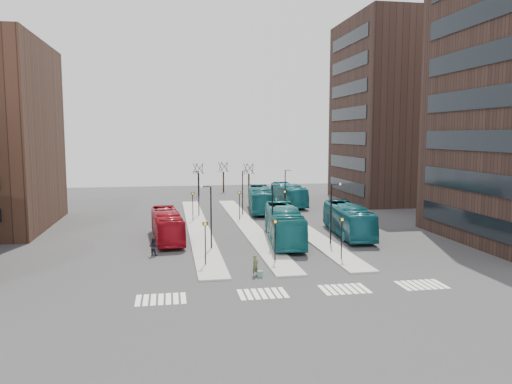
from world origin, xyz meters
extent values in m
plane|color=#2A2A2C|center=(0.00, 0.00, 0.00)|extent=(160.00, 160.00, 0.00)
cube|color=#969691|center=(-4.00, 30.00, 0.07)|extent=(2.50, 45.00, 0.15)
cube|color=#969691|center=(2.00, 30.00, 0.07)|extent=(2.50, 45.00, 0.15)
cube|color=#969691|center=(8.00, 30.00, 0.07)|extent=(2.50, 45.00, 0.15)
cube|color=#1A4192|center=(-0.45, 8.04, 0.25)|extent=(0.42, 0.35, 0.50)
imported|color=maroon|center=(-7.61, 23.21, 1.58)|extent=(3.60, 11.50, 3.15)
imported|color=#135F63|center=(4.33, 20.34, 1.82)|extent=(4.65, 13.37, 3.65)
imported|color=#135961|center=(5.66, 41.11, 1.77)|extent=(4.44, 12.96, 3.54)
imported|color=#145764|center=(12.05, 22.35, 1.71)|extent=(3.93, 12.51, 3.43)
imported|color=#16656F|center=(11.15, 46.49, 1.70)|extent=(3.38, 12.29, 3.39)
imported|color=#4D5030|center=(-0.76, 8.39, 0.85)|extent=(0.74, 0.70, 1.70)
imported|color=black|center=(-8.86, 16.46, 0.85)|extent=(1.00, 0.89, 1.70)
imported|color=black|center=(3.73, 17.50, 0.84)|extent=(0.59, 1.04, 1.68)
imported|color=black|center=(3.48, 18.61, 0.88)|extent=(0.67, 1.15, 1.76)
cube|color=silver|center=(-9.50, 4.00, 0.01)|extent=(0.35, 2.40, 0.01)
cube|color=silver|center=(-9.00, 4.00, 0.01)|extent=(0.35, 2.40, 0.01)
cube|color=silver|center=(-8.50, 4.00, 0.01)|extent=(0.35, 2.40, 0.01)
cube|color=silver|center=(-8.00, 4.00, 0.01)|extent=(0.35, 2.40, 0.01)
cube|color=silver|center=(-7.50, 4.00, 0.01)|extent=(0.35, 2.40, 0.01)
cube|color=silver|center=(-7.00, 4.00, 0.01)|extent=(0.35, 2.40, 0.01)
cube|color=silver|center=(-6.50, 4.00, 0.01)|extent=(0.35, 2.40, 0.01)
cube|color=silver|center=(-2.50, 4.00, 0.01)|extent=(0.35, 2.40, 0.01)
cube|color=silver|center=(-2.00, 4.00, 0.01)|extent=(0.35, 2.40, 0.01)
cube|color=silver|center=(-1.50, 4.00, 0.01)|extent=(0.35, 2.40, 0.01)
cube|color=silver|center=(-1.00, 4.00, 0.01)|extent=(0.35, 2.40, 0.01)
cube|color=silver|center=(-0.50, 4.00, 0.01)|extent=(0.35, 2.40, 0.01)
cube|color=silver|center=(0.00, 4.00, 0.01)|extent=(0.35, 2.40, 0.01)
cube|color=silver|center=(0.50, 4.00, 0.01)|extent=(0.35, 2.40, 0.01)
cube|color=silver|center=(3.50, 4.00, 0.01)|extent=(0.35, 2.40, 0.01)
cube|color=silver|center=(4.00, 4.00, 0.01)|extent=(0.35, 2.40, 0.01)
cube|color=silver|center=(4.50, 4.00, 0.01)|extent=(0.35, 2.40, 0.01)
cube|color=silver|center=(5.00, 4.00, 0.01)|extent=(0.35, 2.40, 0.01)
cube|color=silver|center=(5.50, 4.00, 0.01)|extent=(0.35, 2.40, 0.01)
cube|color=silver|center=(6.00, 4.00, 0.01)|extent=(0.35, 2.40, 0.01)
cube|color=silver|center=(6.50, 4.00, 0.01)|extent=(0.35, 2.40, 0.01)
cube|color=silver|center=(9.50, 4.00, 0.01)|extent=(0.35, 2.40, 0.01)
cube|color=silver|center=(10.00, 4.00, 0.01)|extent=(0.35, 2.40, 0.01)
cube|color=silver|center=(10.50, 4.00, 0.01)|extent=(0.35, 2.40, 0.01)
cube|color=silver|center=(11.00, 4.00, 0.01)|extent=(0.35, 2.40, 0.01)
cube|color=silver|center=(11.50, 4.00, 0.01)|extent=(0.35, 2.40, 0.01)
cube|color=silver|center=(12.00, 4.00, 0.01)|extent=(0.35, 2.40, 0.01)
cube|color=silver|center=(12.50, 4.00, 0.01)|extent=(0.35, 2.40, 0.01)
cube|color=black|center=(21.94, 16.00, 2.50)|extent=(0.12, 16.00, 2.00)
cube|color=black|center=(21.94, 16.00, 6.50)|extent=(0.12, 16.00, 2.00)
cube|color=black|center=(21.94, 16.00, 10.50)|extent=(0.12, 16.00, 2.00)
cube|color=black|center=(21.94, 16.00, 14.50)|extent=(0.12, 16.00, 2.00)
cube|color=black|center=(21.94, 16.00, 18.50)|extent=(0.12, 16.00, 2.00)
cube|color=black|center=(21.94, 16.00, 22.50)|extent=(0.12, 16.00, 2.00)
cube|color=#31211B|center=(32.00, 50.00, 15.00)|extent=(20.00, 20.00, 30.00)
cube|color=black|center=(21.94, 50.00, 2.50)|extent=(0.12, 16.00, 2.00)
cube|color=black|center=(21.94, 50.00, 6.50)|extent=(0.12, 16.00, 2.00)
cube|color=black|center=(21.94, 50.00, 10.50)|extent=(0.12, 16.00, 2.00)
cube|color=black|center=(21.94, 50.00, 14.50)|extent=(0.12, 16.00, 2.00)
cube|color=black|center=(21.94, 50.00, 18.50)|extent=(0.12, 16.00, 2.00)
cube|color=black|center=(21.94, 50.00, 22.50)|extent=(0.12, 16.00, 2.00)
cube|color=black|center=(21.94, 50.00, 26.50)|extent=(0.12, 16.00, 2.00)
cylinder|color=black|center=(-4.40, 12.00, 1.90)|extent=(0.10, 0.10, 3.50)
cube|color=black|center=(-4.40, 12.00, 3.65)|extent=(0.45, 0.10, 0.30)
cube|color=yellow|center=(-4.40, 11.94, 3.65)|extent=(0.20, 0.02, 0.20)
cylinder|color=black|center=(-4.40, 34.00, 1.90)|extent=(0.10, 0.10, 3.50)
cube|color=black|center=(-4.40, 34.00, 3.65)|extent=(0.45, 0.10, 0.30)
cube|color=yellow|center=(-4.40, 33.94, 3.65)|extent=(0.20, 0.02, 0.20)
cylinder|color=black|center=(1.60, 12.00, 1.90)|extent=(0.10, 0.10, 3.50)
cube|color=black|center=(1.60, 12.00, 3.65)|extent=(0.45, 0.10, 0.30)
cube|color=yellow|center=(1.60, 11.94, 3.65)|extent=(0.20, 0.02, 0.20)
cylinder|color=black|center=(1.60, 34.00, 1.90)|extent=(0.10, 0.10, 3.50)
cube|color=black|center=(1.60, 34.00, 3.65)|extent=(0.45, 0.10, 0.30)
cube|color=yellow|center=(1.60, 33.94, 3.65)|extent=(0.20, 0.02, 0.20)
cylinder|color=black|center=(7.60, 12.00, 1.90)|extent=(0.10, 0.10, 3.50)
cube|color=black|center=(7.60, 12.00, 3.65)|extent=(0.45, 0.10, 0.30)
cube|color=yellow|center=(7.60, 11.94, 3.65)|extent=(0.20, 0.02, 0.20)
cylinder|color=black|center=(7.60, 34.00, 1.90)|extent=(0.10, 0.10, 3.50)
cube|color=black|center=(7.60, 34.00, 3.65)|extent=(0.45, 0.10, 0.30)
cube|color=yellow|center=(7.60, 33.94, 3.65)|extent=(0.20, 0.02, 0.20)
cylinder|color=black|center=(-3.40, 18.00, 3.15)|extent=(0.14, 0.14, 6.00)
cylinder|color=black|center=(-3.85, 18.00, 6.15)|extent=(0.90, 0.08, 0.08)
sphere|color=silver|center=(-4.30, 18.00, 6.15)|extent=(0.24, 0.24, 0.24)
cylinder|color=black|center=(-3.40, 38.00, 3.15)|extent=(0.14, 0.14, 6.00)
cylinder|color=black|center=(-3.85, 38.00, 6.15)|extent=(0.90, 0.08, 0.08)
sphere|color=silver|center=(-4.30, 38.00, 6.15)|extent=(0.24, 0.24, 0.24)
cylinder|color=black|center=(2.60, 18.00, 3.15)|extent=(0.14, 0.14, 6.00)
cylinder|color=black|center=(3.05, 18.00, 6.15)|extent=(0.90, 0.08, 0.08)
sphere|color=silver|center=(3.50, 18.00, 6.15)|extent=(0.24, 0.24, 0.24)
cylinder|color=black|center=(2.60, 38.00, 3.15)|extent=(0.14, 0.14, 6.00)
cylinder|color=black|center=(3.05, 38.00, 6.15)|extent=(0.90, 0.08, 0.08)
sphere|color=silver|center=(3.50, 38.00, 6.15)|extent=(0.24, 0.24, 0.24)
cylinder|color=black|center=(8.60, 18.00, 3.15)|extent=(0.14, 0.14, 6.00)
cylinder|color=black|center=(9.05, 18.00, 6.15)|extent=(0.90, 0.08, 0.08)
sphere|color=silver|center=(9.50, 18.00, 6.15)|extent=(0.24, 0.24, 0.24)
cylinder|color=black|center=(8.60, 38.00, 3.15)|extent=(0.14, 0.14, 6.00)
cylinder|color=black|center=(9.05, 38.00, 6.15)|extent=(0.90, 0.08, 0.08)
sphere|color=silver|center=(9.50, 38.00, 6.15)|extent=(0.24, 0.24, 0.24)
cylinder|color=black|center=(-2.00, 62.00, 2.00)|extent=(0.30, 0.30, 4.00)
cylinder|color=black|center=(-1.30, 62.00, 4.90)|extent=(0.10, 1.56, 1.95)
cylinder|color=black|center=(-1.78, 62.67, 4.90)|extent=(1.48, 0.59, 1.97)
cylinder|color=black|center=(-2.57, 62.41, 4.90)|extent=(0.90, 1.31, 1.99)
cylinder|color=black|center=(-2.57, 61.59, 4.90)|extent=(0.89, 1.31, 1.99)
cylinder|color=black|center=(-1.79, 61.33, 4.90)|extent=(1.48, 0.58, 1.97)
cylinder|color=black|center=(3.00, 66.00, 2.00)|extent=(0.30, 0.30, 4.00)
cylinder|color=black|center=(3.70, 66.00, 4.90)|extent=(0.10, 1.56, 1.95)
cylinder|color=black|center=(3.22, 66.67, 4.90)|extent=(1.48, 0.59, 1.97)
cylinder|color=black|center=(2.43, 66.41, 4.90)|extent=(0.90, 1.31, 1.99)
cylinder|color=black|center=(2.43, 65.59, 4.90)|extent=(0.89, 1.31, 1.99)
cylinder|color=black|center=(3.21, 65.33, 4.90)|extent=(1.48, 0.58, 1.97)
cylinder|color=black|center=(7.00, 60.00, 2.00)|extent=(0.30, 0.30, 4.00)
cylinder|color=black|center=(7.70, 60.00, 4.90)|extent=(0.10, 1.56, 1.95)
cylinder|color=black|center=(7.22, 60.67, 4.90)|extent=(1.48, 0.59, 1.97)
cylinder|color=black|center=(6.43, 60.41, 4.90)|extent=(0.90, 1.31, 1.99)
cylinder|color=black|center=(6.43, 59.59, 4.90)|extent=(0.89, 1.31, 1.99)
cylinder|color=black|center=(7.21, 59.33, 4.90)|extent=(1.48, 0.58, 1.97)
camera|label=1|loc=(-7.28, -29.24, 11.05)|focal=35.00mm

